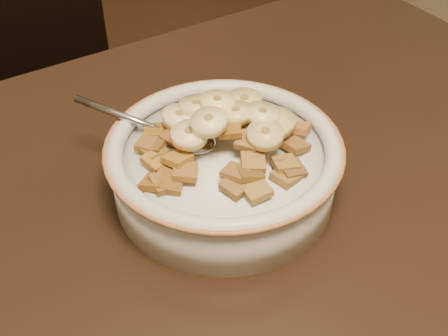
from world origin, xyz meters
TOP-DOWN VIEW (x-y plane):
  - chair at (0.17, 0.64)m, footprint 0.44×0.44m
  - cereal_bowl at (0.25, 0.15)m, footprint 0.20×0.20m
  - milk at (0.25, 0.15)m, footprint 0.17×0.17m
  - spoon at (0.23, 0.17)m, footprint 0.06×0.06m
  - cereal_square_0 at (0.32, 0.13)m, footprint 0.03×0.03m
  - cereal_square_1 at (0.19, 0.18)m, footprint 0.03×0.03m
  - cereal_square_2 at (0.23, 0.11)m, footprint 0.03×0.03m
  - cereal_square_3 at (0.19, 0.18)m, footprint 0.03×0.03m
  - cereal_square_4 at (0.19, 0.16)m, footprint 0.02×0.03m
  - cereal_square_5 at (0.28, 0.09)m, footprint 0.02×0.02m
  - cereal_square_6 at (0.26, 0.18)m, footprint 0.03×0.03m
  - cereal_square_7 at (0.25, 0.14)m, footprint 0.03×0.03m
  - cereal_square_8 at (0.24, 0.10)m, footprint 0.03×0.03m
  - cereal_square_9 at (0.19, 0.17)m, footprint 0.02×0.02m
  - cereal_square_10 at (0.23, 0.17)m, footprint 0.02×0.02m
  - cereal_square_11 at (0.18, 0.13)m, footprint 0.02×0.02m
  - cereal_square_12 at (0.26, 0.20)m, footprint 0.03×0.03m
  - cereal_square_13 at (0.28, 0.13)m, footprint 0.03×0.03m
  - cereal_square_14 at (0.27, 0.16)m, footprint 0.03×0.03m
  - cereal_square_15 at (0.26, 0.19)m, footprint 0.03×0.03m
  - cereal_square_16 at (0.21, 0.17)m, footprint 0.03×0.03m
  - cereal_square_17 at (0.26, 0.13)m, footprint 0.03×0.03m
  - cereal_square_18 at (0.30, 0.12)m, footprint 0.02×0.02m
  - cereal_square_19 at (0.25, 0.15)m, footprint 0.03×0.03m
  - cereal_square_20 at (0.27, 0.09)m, footprint 0.02×0.02m
  - cereal_square_21 at (0.20, 0.20)m, footprint 0.03×0.03m
  - cereal_square_22 at (0.20, 0.13)m, footprint 0.03×0.03m
  - cereal_square_23 at (0.19, 0.14)m, footprint 0.03×0.03m
  - cereal_square_24 at (0.23, 0.10)m, footprint 0.02×0.03m
  - cereal_square_25 at (0.25, 0.20)m, footprint 0.02×0.02m
  - cereal_square_26 at (0.25, 0.11)m, footprint 0.03×0.03m
  - cereal_square_27 at (0.24, 0.08)m, footprint 0.02×0.02m
  - cereal_square_28 at (0.20, 0.15)m, footprint 0.03×0.03m
  - cereal_square_29 at (0.28, 0.10)m, footprint 0.03×0.02m
  - cereal_square_30 at (0.19, 0.13)m, footprint 0.03×0.03m
  - cereal_square_31 at (0.18, 0.14)m, footprint 0.03×0.03m
  - banana_slice_0 at (0.28, 0.18)m, footprint 0.04×0.04m
  - banana_slice_1 at (0.24, 0.19)m, footprint 0.04×0.04m
  - banana_slice_2 at (0.28, 0.14)m, footprint 0.04×0.04m
  - banana_slice_3 at (0.23, 0.19)m, footprint 0.04×0.04m
  - banana_slice_4 at (0.29, 0.13)m, footprint 0.04×0.04m
  - banana_slice_5 at (0.28, 0.17)m, footprint 0.04×0.04m
  - banana_slice_6 at (0.22, 0.16)m, footprint 0.04×0.04m
  - banana_slice_7 at (0.30, 0.14)m, footprint 0.04×0.04m
  - banana_slice_8 at (0.23, 0.15)m, footprint 0.04×0.04m
  - banana_slice_9 at (0.25, 0.18)m, footprint 0.04×0.04m
  - banana_slice_10 at (0.27, 0.12)m, footprint 0.04×0.04m
  - banana_slice_11 at (0.26, 0.18)m, footprint 0.04×0.04m
  - banana_slice_12 at (0.26, 0.16)m, footprint 0.04×0.04m

SIDE VIEW (x-z plane):
  - chair at x=0.17m, z-range 0.00..0.85m
  - cereal_bowl at x=0.25m, z-range 0.75..0.80m
  - milk at x=0.25m, z-range 0.80..0.80m
  - spoon at x=0.23m, z-range 0.80..0.81m
  - cereal_square_20 at x=0.27m, z-range 0.80..0.81m
  - cereal_square_31 at x=0.18m, z-range 0.80..0.81m
  - cereal_square_30 at x=0.19m, z-range 0.80..0.81m
  - cereal_square_23 at x=0.19m, z-range 0.80..0.81m
  - cereal_square_11 at x=0.18m, z-range 0.80..0.81m
  - cereal_square_5 at x=0.28m, z-range 0.80..0.81m
  - cereal_square_18 at x=0.30m, z-range 0.80..0.81m
  - cereal_square_9 at x=0.19m, z-range 0.80..0.81m
  - cereal_square_4 at x=0.19m, z-range 0.80..0.81m
  - cereal_square_24 at x=0.23m, z-range 0.80..0.81m
  - cereal_square_29 at x=0.28m, z-range 0.80..0.81m
  - cereal_square_3 at x=0.19m, z-range 0.80..0.81m
  - cereal_square_27 at x=0.24m, z-range 0.80..0.81m
  - cereal_square_1 at x=0.19m, z-range 0.80..0.81m
  - cereal_square_0 at x=0.32m, z-range 0.80..0.81m
  - cereal_square_21 at x=0.20m, z-range 0.80..0.81m
  - cereal_square_12 at x=0.26m, z-range 0.80..0.82m
  - cereal_square_25 at x=0.25m, z-range 0.80..0.81m
  - cereal_square_22 at x=0.20m, z-range 0.80..0.81m
  - cereal_square_8 at x=0.24m, z-range 0.80..0.82m
  - cereal_square_2 at x=0.23m, z-range 0.81..0.82m
  - cereal_square_28 at x=0.20m, z-range 0.81..0.82m
  - cereal_square_26 at x=0.25m, z-range 0.81..0.82m
  - cereal_square_16 at x=0.21m, z-range 0.81..0.82m
  - cereal_square_15 at x=0.26m, z-range 0.81..0.82m
  - cereal_square_13 at x=0.28m, z-range 0.81..0.82m
  - cereal_square_6 at x=0.26m, z-range 0.81..0.82m
  - cereal_square_17 at x=0.26m, z-range 0.81..0.82m
  - cereal_square_14 at x=0.27m, z-range 0.81..0.82m
  - banana_slice_3 at x=0.23m, z-range 0.81..0.83m
  - cereal_square_10 at x=0.23m, z-range 0.81..0.83m
  - banana_slice_0 at x=0.28m, z-range 0.81..0.83m
  - banana_slice_7 at x=0.30m, z-range 0.81..0.83m
  - banana_slice_4 at x=0.29m, z-range 0.81..0.83m
  - banana_slice_9 at x=0.25m, z-range 0.82..0.83m
  - banana_slice_1 at x=0.24m, z-range 0.82..0.83m
  - banana_slice_6 at x=0.22m, z-range 0.82..0.83m
  - cereal_square_7 at x=0.25m, z-range 0.82..0.83m
  - banana_slice_10 at x=0.27m, z-range 0.82..0.83m
  - cereal_square_19 at x=0.25m, z-range 0.82..0.83m
  - banana_slice_5 at x=0.28m, z-range 0.82..0.83m
  - banana_slice_12 at x=0.26m, z-range 0.82..0.84m
  - banana_slice_2 at x=0.28m, z-range 0.82..0.84m
  - banana_slice_11 at x=0.26m, z-range 0.82..0.84m
  - banana_slice_8 at x=0.23m, z-range 0.83..0.84m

